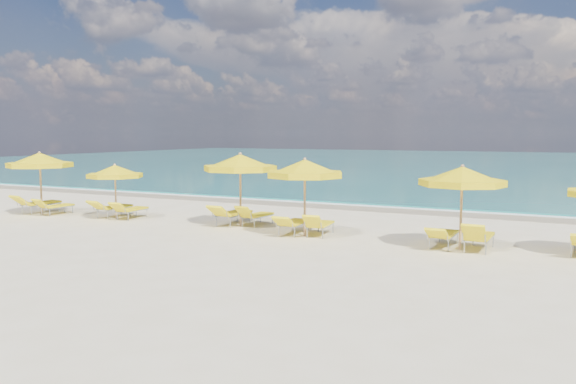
% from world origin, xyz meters
% --- Properties ---
extents(ground_plane, '(120.00, 120.00, 0.00)m').
position_xyz_m(ground_plane, '(0.00, 0.00, 0.00)').
color(ground_plane, beige).
extents(ocean, '(120.00, 80.00, 0.30)m').
position_xyz_m(ocean, '(0.00, 48.00, 0.00)').
color(ocean, '#136B68').
rests_on(ocean, ground).
extents(wet_sand_band, '(120.00, 2.60, 0.01)m').
position_xyz_m(wet_sand_band, '(0.00, 7.40, 0.00)').
color(wet_sand_band, tan).
rests_on(wet_sand_band, ground).
extents(foam_line, '(120.00, 1.20, 0.03)m').
position_xyz_m(foam_line, '(0.00, 8.20, 0.00)').
color(foam_line, white).
rests_on(foam_line, ground).
extents(whitecap_near, '(14.00, 0.36, 0.05)m').
position_xyz_m(whitecap_near, '(-6.00, 17.00, 0.00)').
color(whitecap_near, white).
rests_on(whitecap_near, ground).
extents(whitecap_far, '(18.00, 0.30, 0.05)m').
position_xyz_m(whitecap_far, '(8.00, 24.00, 0.00)').
color(whitecap_far, white).
rests_on(whitecap_far, ground).
extents(umbrella_0, '(2.62, 2.62, 2.57)m').
position_xyz_m(umbrella_0, '(-10.10, -0.52, 2.19)').
color(umbrella_0, tan).
rests_on(umbrella_0, ground).
extents(umbrella_1, '(2.33, 2.33, 2.14)m').
position_xyz_m(umbrella_1, '(-6.58, -0.08, 1.82)').
color(umbrella_1, tan).
rests_on(umbrella_1, ground).
extents(umbrella_2, '(3.35, 3.35, 2.62)m').
position_xyz_m(umbrella_2, '(-1.40, 0.54, 2.24)').
color(umbrella_2, tan).
rests_on(umbrella_2, ground).
extents(umbrella_3, '(2.52, 2.52, 2.52)m').
position_xyz_m(umbrella_3, '(1.42, -0.20, 2.15)').
color(umbrella_3, tan).
rests_on(umbrella_3, ground).
extents(umbrella_4, '(2.68, 2.68, 2.43)m').
position_xyz_m(umbrella_4, '(6.26, -0.26, 2.07)').
color(umbrella_4, tan).
rests_on(umbrella_4, ground).
extents(lounger_0_left, '(0.85, 2.05, 0.86)m').
position_xyz_m(lounger_0_left, '(-10.63, -0.16, 0.24)').
color(lounger_0_left, '#A5A8AD').
rests_on(lounger_0_left, ground).
extents(lounger_0_right, '(0.68, 1.69, 0.74)m').
position_xyz_m(lounger_0_right, '(-9.66, -0.18, 0.20)').
color(lounger_0_right, '#A5A8AD').
rests_on(lounger_0_right, ground).
extents(lounger_1_left, '(0.72, 1.93, 0.78)m').
position_xyz_m(lounger_1_left, '(-7.10, 0.33, 0.23)').
color(lounger_1_left, '#A5A8AD').
rests_on(lounger_1_left, ground).
extents(lounger_1_right, '(0.67, 1.76, 0.76)m').
position_xyz_m(lounger_1_right, '(-6.14, 0.27, 0.21)').
color(lounger_1_right, '#A5A8AD').
rests_on(lounger_1_right, ground).
extents(lounger_2_left, '(0.76, 2.05, 0.84)m').
position_xyz_m(lounger_2_left, '(-1.86, 0.76, 0.24)').
color(lounger_2_left, '#A5A8AD').
rests_on(lounger_2_left, ground).
extents(lounger_2_right, '(0.75, 1.75, 0.81)m').
position_xyz_m(lounger_2_right, '(-1.01, 1.01, 0.22)').
color(lounger_2_right, '#A5A8AD').
rests_on(lounger_2_right, ground).
extents(lounger_3_left, '(0.69, 1.89, 0.75)m').
position_xyz_m(lounger_3_left, '(0.94, -0.04, 0.22)').
color(lounger_3_left, '#A5A8AD').
rests_on(lounger_3_left, ground).
extents(lounger_3_right, '(0.70, 1.73, 0.81)m').
position_xyz_m(lounger_3_right, '(1.82, 0.13, 0.21)').
color(lounger_3_right, '#A5A8AD').
rests_on(lounger_3_right, ground).
extents(lounger_4_left, '(0.69, 1.86, 0.73)m').
position_xyz_m(lounger_4_left, '(5.75, -0.01, 0.22)').
color(lounger_4_left, '#A5A8AD').
rests_on(lounger_4_left, ground).
extents(lounger_4_right, '(0.72, 1.86, 0.91)m').
position_xyz_m(lounger_4_right, '(6.75, -0.09, 0.24)').
color(lounger_4_right, '#A5A8AD').
rests_on(lounger_4_right, ground).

